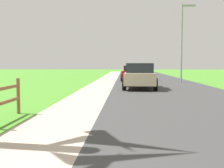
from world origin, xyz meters
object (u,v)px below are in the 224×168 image
object	(u,v)px
parked_suv_beige	(140,76)
parked_car_white	(139,71)
parked_car_red	(133,73)
street_lamp	(183,36)

from	to	relation	value
parked_suv_beige	parked_car_white	distance (m)	17.32
parked_car_red	street_lamp	xyz separation A→B (m)	(4.18, -2.88, 3.22)
parked_car_white	parked_car_red	bearing A→B (deg)	-97.03
parked_car_white	street_lamp	xyz separation A→B (m)	(3.19, -10.95, 3.19)
parked_car_white	street_lamp	bearing A→B (deg)	-73.76
parked_car_white	parked_suv_beige	bearing A→B (deg)	-92.65
parked_suv_beige	parked_car_white	size ratio (longest dim) A/B	1.00
parked_suv_beige	parked_car_red	size ratio (longest dim) A/B	0.97
parked_car_white	street_lamp	size ratio (longest dim) A/B	0.73
parked_suv_beige	street_lamp	world-z (taller)	street_lamp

